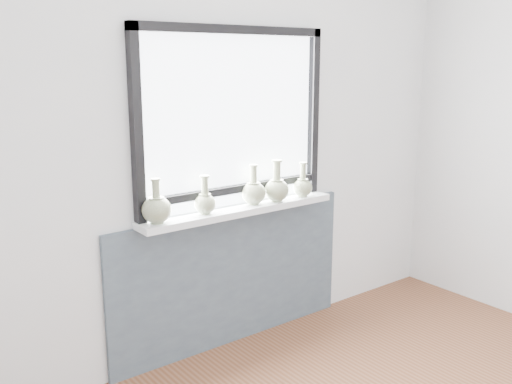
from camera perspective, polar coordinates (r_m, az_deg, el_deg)
back_wall at (r=3.42m, az=-2.65°, el=5.36°), size 3.60×0.02×2.60m
apron_panel at (r=3.62m, az=-2.23°, el=-8.49°), size 1.70×0.03×0.86m
windowsill at (r=3.42m, az=-1.62°, el=-1.80°), size 1.32×0.18×0.04m
window at (r=3.37m, az=-2.32°, el=7.67°), size 1.30×0.06×1.05m
vase_a at (r=3.10m, az=-9.91°, el=-1.62°), size 0.16×0.16×0.25m
vase_b at (r=3.26m, az=-5.11°, el=-0.97°), size 0.13×0.13×0.22m
vase_c at (r=3.46m, az=-0.26°, el=0.06°), size 0.15×0.15×0.24m
vase_d at (r=3.53m, az=2.08°, el=0.38°), size 0.15×0.15×0.26m
vase_e at (r=3.67m, az=4.69°, el=0.61°), size 0.12×0.12×0.22m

